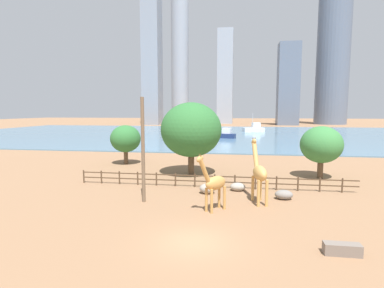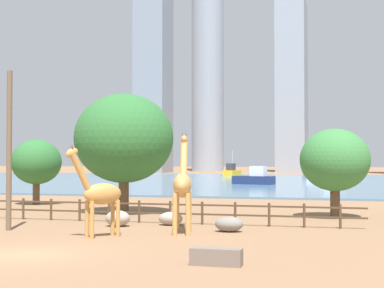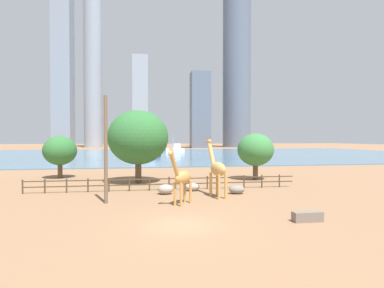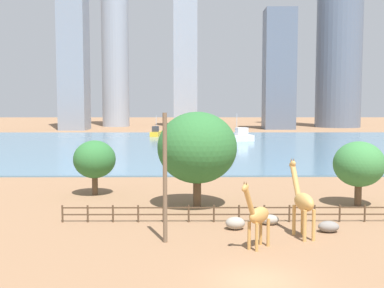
% 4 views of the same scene
% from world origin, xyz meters
% --- Properties ---
extents(ground_plane, '(400.00, 400.00, 0.00)m').
position_xyz_m(ground_plane, '(0.00, 80.00, 0.00)').
color(ground_plane, '#8C6647').
extents(harbor_water, '(180.00, 86.00, 0.20)m').
position_xyz_m(harbor_water, '(0.00, 77.00, 0.10)').
color(harbor_water, slate).
rests_on(harbor_water, ground).
extents(giraffe_tall, '(2.27, 2.59, 4.37)m').
position_xyz_m(giraffe_tall, '(0.70, 5.40, 2.06)').
color(giraffe_tall, '#C18C47').
rests_on(giraffe_tall, ground).
extents(giraffe_companion, '(1.39, 3.49, 5.14)m').
position_xyz_m(giraffe_companion, '(4.06, 7.94, 2.43)').
color(giraffe_companion, tan).
rests_on(giraffe_companion, ground).
extents(utility_pole, '(0.28, 0.28, 8.33)m').
position_xyz_m(utility_pole, '(-5.03, 6.78, 4.17)').
color(utility_pole, brown).
rests_on(utility_pole, ground).
extents(boulder_near_fence, '(1.45, 1.04, 0.78)m').
position_xyz_m(boulder_near_fence, '(6.18, 9.13, 0.39)').
color(boulder_near_fence, gray).
rests_on(boulder_near_fence, ground).
extents(boulder_by_pole, '(1.38, 1.18, 0.88)m').
position_xyz_m(boulder_by_pole, '(-0.22, 9.93, 0.44)').
color(boulder_by_pole, gray).
rests_on(boulder_by_pole, ground).
extents(boulder_small, '(1.38, 0.99, 0.75)m').
position_xyz_m(boulder_small, '(2.42, 11.22, 0.37)').
color(boulder_small, gray).
rests_on(boulder_small, ground).
extents(enclosure_fence, '(26.12, 0.14, 1.30)m').
position_xyz_m(enclosure_fence, '(-0.31, 12.00, 0.76)').
color(enclosure_fence, '#4C3826').
rests_on(enclosure_fence, ground).
extents(tree_left_large, '(6.79, 6.79, 8.20)m').
position_xyz_m(tree_left_large, '(-2.81, 17.30, 5.13)').
color(tree_left_large, brown).
rests_on(tree_left_large, ground).
extents(tree_center_broad, '(4.08, 4.08, 5.33)m').
position_xyz_m(tree_center_broad, '(-12.68, 22.85, 3.47)').
color(tree_center_broad, brown).
rests_on(tree_center_broad, ground).
extents(tree_right_tall, '(4.38, 4.38, 5.63)m').
position_xyz_m(tree_right_tall, '(11.23, 17.75, 3.64)').
color(tree_right_tall, brown).
rests_on(tree_right_tall, ground).
extents(boat_ferry, '(7.57, 4.86, 6.41)m').
position_xyz_m(boat_ferry, '(7.89, 86.27, 1.27)').
color(boat_ferry, silver).
rests_on(boat_ferry, harbor_water).
extents(boat_sailboat, '(2.95, 6.34, 5.51)m').
position_xyz_m(boat_sailboat, '(-12.31, 103.30, 1.12)').
color(boat_sailboat, gold).
rests_on(boat_sailboat, harbor_water).
extents(boat_tug, '(6.18, 3.52, 2.57)m').
position_xyz_m(boat_tug, '(-0.90, 62.26, 1.07)').
color(boat_tug, navy).
rests_on(boat_tug, harbor_water).
extents(skyline_tower_needle, '(10.32, 9.13, 40.73)m').
position_xyz_m(skyline_tower_needle, '(27.29, 142.25, 20.36)').
color(skyline_tower_needle, slate).
rests_on(skyline_tower_needle, ground).
extents(skyline_block_left, '(8.66, 15.93, 52.18)m').
position_xyz_m(skyline_block_left, '(-4.88, 160.62, 26.09)').
color(skyline_block_left, '#939EAD').
rests_on(skyline_block_left, ground).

